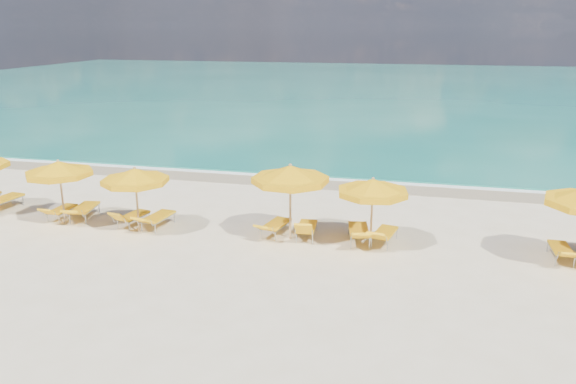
# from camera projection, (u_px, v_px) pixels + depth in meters

# --- Properties ---
(ground_plane) EXTENTS (120.00, 120.00, 0.00)m
(ground_plane) POSITION_uv_depth(u_px,v_px,m) (277.00, 240.00, 18.34)
(ground_plane) COLOR beige
(ocean) EXTENTS (120.00, 80.00, 0.30)m
(ocean) POSITION_uv_depth(u_px,v_px,m) (384.00, 88.00, 63.10)
(ocean) COLOR #126A5A
(ocean) RESTS_ON ground
(wet_sand_band) EXTENTS (120.00, 2.60, 0.01)m
(wet_sand_band) POSITION_uv_depth(u_px,v_px,m) (318.00, 181.00, 25.24)
(wet_sand_band) COLOR tan
(wet_sand_band) RESTS_ON ground
(foam_line) EXTENTS (120.00, 1.20, 0.03)m
(foam_line) POSITION_uv_depth(u_px,v_px,m) (321.00, 177.00, 25.98)
(foam_line) COLOR white
(foam_line) RESTS_ON ground
(whitecap_near) EXTENTS (14.00, 0.36, 0.05)m
(whitecap_near) POSITION_uv_depth(u_px,v_px,m) (253.00, 136.00, 35.52)
(whitecap_near) COLOR white
(whitecap_near) RESTS_ON ground
(whitecap_far) EXTENTS (18.00, 0.30, 0.05)m
(whitecap_far) POSITION_uv_depth(u_px,v_px,m) (475.00, 126.00, 38.94)
(whitecap_far) COLOR white
(whitecap_far) RESTS_ON ground
(umbrella_2) EXTENTS (2.90, 2.90, 2.32)m
(umbrella_2) POSITION_uv_depth(u_px,v_px,m) (59.00, 169.00, 19.32)
(umbrella_2) COLOR tan
(umbrella_2) RESTS_ON ground
(umbrella_3) EXTENTS (2.68, 2.68, 2.27)m
(umbrella_3) POSITION_uv_depth(u_px,v_px,m) (135.00, 176.00, 18.55)
(umbrella_3) COLOR tan
(umbrella_3) RESTS_ON ground
(umbrella_4) EXTENTS (3.12, 3.12, 2.54)m
(umbrella_4) POSITION_uv_depth(u_px,v_px,m) (290.00, 175.00, 17.85)
(umbrella_4) COLOR tan
(umbrella_4) RESTS_ON ground
(umbrella_5) EXTENTS (2.70, 2.70, 2.27)m
(umbrella_5) POSITION_uv_depth(u_px,v_px,m) (373.00, 188.00, 17.27)
(umbrella_5) COLOR tan
(umbrella_5) RESTS_ON ground
(lounger_1_right) EXTENTS (0.91, 2.05, 0.85)m
(lounger_1_right) POSITION_uv_depth(u_px,v_px,m) (3.00, 204.00, 21.28)
(lounger_1_right) COLOR #A5A8AD
(lounger_1_right) RESTS_ON ground
(lounger_2_left) EXTENTS (0.56, 1.63, 0.68)m
(lounger_2_left) POSITION_uv_depth(u_px,v_px,m) (62.00, 213.00, 20.33)
(lounger_2_left) COLOR #A5A8AD
(lounger_2_left) RESTS_ON ground
(lounger_2_right) EXTENTS (0.95, 2.04, 0.72)m
(lounger_2_right) POSITION_uv_depth(u_px,v_px,m) (84.00, 213.00, 20.27)
(lounger_2_right) COLOR #A5A8AD
(lounger_2_right) RESTS_ON ground
(lounger_3_left) EXTENTS (0.83, 1.70, 0.76)m
(lounger_3_left) POSITION_uv_depth(u_px,v_px,m) (133.00, 220.00, 19.62)
(lounger_3_left) COLOR #A5A8AD
(lounger_3_left) RESTS_ON ground
(lounger_3_right) EXTENTS (0.84, 1.93, 0.72)m
(lounger_3_right) POSITION_uv_depth(u_px,v_px,m) (158.00, 221.00, 19.41)
(lounger_3_right) COLOR #A5A8AD
(lounger_3_right) RESTS_ON ground
(lounger_4_left) EXTENTS (0.92, 1.86, 0.69)m
(lounger_4_left) POSITION_uv_depth(u_px,v_px,m) (275.00, 229.00, 18.72)
(lounger_4_left) COLOR #A5A8AD
(lounger_4_left) RESTS_ON ground
(lounger_4_right) EXTENTS (0.70, 1.73, 0.84)m
(lounger_4_right) POSITION_uv_depth(u_px,v_px,m) (307.00, 232.00, 18.45)
(lounger_4_right) COLOR #A5A8AD
(lounger_4_right) RESTS_ON ground
(lounger_5_left) EXTENTS (0.99, 2.03, 0.77)m
(lounger_5_left) POSITION_uv_depth(u_px,v_px,m) (359.00, 235.00, 18.08)
(lounger_5_left) COLOR #A5A8AD
(lounger_5_left) RESTS_ON ground
(lounger_5_right) EXTENTS (0.92, 1.84, 0.75)m
(lounger_5_right) POSITION_uv_depth(u_px,v_px,m) (384.00, 237.00, 17.95)
(lounger_5_right) COLOR #A5A8AD
(lounger_5_right) RESTS_ON ground
(lounger_6_left) EXTENTS (0.59, 1.71, 0.66)m
(lounger_6_left) POSITION_uv_depth(u_px,v_px,m) (561.00, 254.00, 16.70)
(lounger_6_left) COLOR #A5A8AD
(lounger_6_left) RESTS_ON ground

